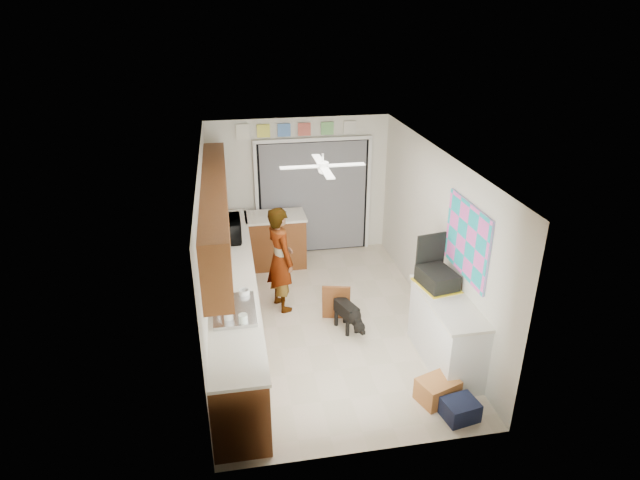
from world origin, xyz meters
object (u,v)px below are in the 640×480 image
cup (244,293)px  soap_bottle (220,266)px  paper_towel_roll (228,313)px  navy_crate (460,410)px  suitcase (437,278)px  man (280,259)px  dog (346,315)px  cardboard_box (437,390)px  microwave (227,229)px

cup → soap_bottle: bearing=116.2°
paper_towel_roll → navy_crate: size_ratio=0.61×
suitcase → navy_crate: (-0.18, -1.37, -0.94)m
man → suitcase: bearing=-145.1°
soap_bottle → paper_towel_roll: 1.12m
soap_bottle → dog: bearing=-4.1°
cup → dog: 1.68m
dog → cardboard_box: bearing=-85.9°
soap_bottle → man: bearing=36.7°
paper_towel_roll → navy_crate: paper_towel_roll is taller
microwave → cardboard_box: (2.32, -3.01, -0.97)m
microwave → suitcase: (2.64, -1.97, -0.06)m
soap_bottle → man: (0.87, 0.65, -0.29)m
microwave → soap_bottle: size_ratio=1.78×
soap_bottle → dog: 1.93m
man → navy_crate: bearing=-167.0°
soap_bottle → cardboard_box: 3.17m
microwave → navy_crate: microwave is taller
microwave → paper_towel_roll: (-0.04, -2.35, -0.05)m
suitcase → cardboard_box: suitcase is taller
suitcase → microwave: bearing=133.3°
cup → suitcase: suitcase is taller
suitcase → cardboard_box: bearing=-117.0°
cup → cardboard_box: 2.61m
paper_towel_roll → man: man is taller
man → dog: 1.28m
soap_bottle → cup: 0.66m
paper_towel_roll → man: bearing=65.9°
suitcase → dog: suitcase is taller
paper_towel_roll → cardboard_box: size_ratio=0.50×
microwave → dog: (1.59, -1.36, -0.87)m
cardboard_box → navy_crate: size_ratio=1.21×
suitcase → navy_crate: 1.67m
microwave → soap_bottle: 1.25m
paper_towel_roll → dog: size_ratio=0.38×
cardboard_box → suitcase: bearing=73.0°
soap_bottle → paper_towel_roll: soap_bottle is taller
cup → paper_towel_roll: 0.57m
man → microwave: bearing=32.5°
microwave → cup: microwave is taller
cardboard_box → man: man is taller
soap_bottle → cardboard_box: bearing=-35.9°
microwave → man: 0.99m
microwave → man: (0.74, -0.59, -0.29)m
paper_towel_roll → cardboard_box: (2.36, -0.66, -0.91)m
soap_bottle → dog: (1.71, -0.12, -0.87)m
cup → cardboard_box: (2.16, -1.19, -0.85)m
cardboard_box → paper_towel_roll: bearing=164.4°
paper_towel_roll → cardboard_box: 2.62m
paper_towel_roll → dog: bearing=31.2°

